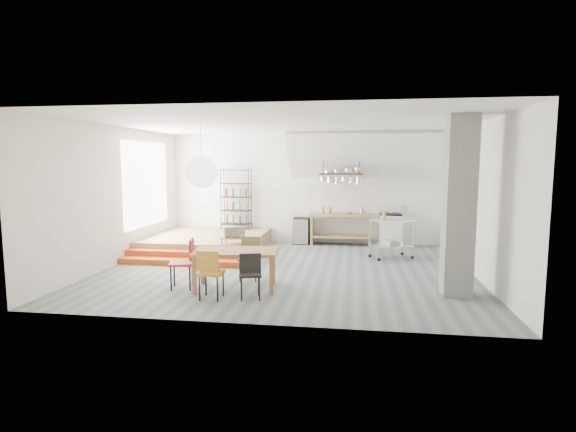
% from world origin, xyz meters
% --- Properties ---
extents(floor, '(8.00, 8.00, 0.00)m').
position_xyz_m(floor, '(0.00, 0.00, 0.00)').
color(floor, '#576164').
rests_on(floor, ground).
extents(wall_back, '(8.00, 0.04, 3.20)m').
position_xyz_m(wall_back, '(0.00, 3.50, 1.60)').
color(wall_back, silver).
rests_on(wall_back, ground).
extents(wall_left, '(0.04, 7.00, 3.20)m').
position_xyz_m(wall_left, '(-4.00, 0.00, 1.60)').
color(wall_left, silver).
rests_on(wall_left, ground).
extents(wall_right, '(0.04, 7.00, 3.20)m').
position_xyz_m(wall_right, '(4.00, 0.00, 1.60)').
color(wall_right, silver).
rests_on(wall_right, ground).
extents(ceiling, '(8.00, 7.00, 0.02)m').
position_xyz_m(ceiling, '(0.00, 0.00, 3.20)').
color(ceiling, white).
rests_on(ceiling, wall_back).
extents(slope_ceiling, '(4.40, 1.44, 1.32)m').
position_xyz_m(slope_ceiling, '(1.80, 2.90, 2.55)').
color(slope_ceiling, white).
rests_on(slope_ceiling, wall_back).
extents(window_pane, '(0.02, 2.50, 2.20)m').
position_xyz_m(window_pane, '(-3.98, 1.50, 1.80)').
color(window_pane, white).
rests_on(window_pane, wall_left).
extents(platform, '(3.00, 3.00, 0.40)m').
position_xyz_m(platform, '(-2.50, 2.00, 0.20)').
color(platform, '#936B49').
rests_on(platform, ground).
extents(step_lower, '(3.00, 0.35, 0.13)m').
position_xyz_m(step_lower, '(-2.50, 0.05, 0.07)').
color(step_lower, '#BE4616').
rests_on(step_lower, ground).
extents(step_upper, '(3.00, 0.35, 0.27)m').
position_xyz_m(step_upper, '(-2.50, 0.40, 0.13)').
color(step_upper, '#BE4616').
rests_on(step_upper, ground).
extents(concrete_column, '(0.50, 0.50, 3.20)m').
position_xyz_m(concrete_column, '(3.30, -1.50, 1.60)').
color(concrete_column, slate).
rests_on(concrete_column, ground).
extents(kitchen_counter, '(1.80, 0.60, 0.91)m').
position_xyz_m(kitchen_counter, '(1.10, 3.15, 0.63)').
color(kitchen_counter, '#936B49').
rests_on(kitchen_counter, ground).
extents(stove, '(0.60, 0.60, 1.18)m').
position_xyz_m(stove, '(2.50, 3.16, 0.48)').
color(stove, white).
rests_on(stove, ground).
extents(pot_rack, '(1.20, 0.50, 1.43)m').
position_xyz_m(pot_rack, '(1.13, 2.92, 1.98)').
color(pot_rack, '#3A2417').
rests_on(pot_rack, ceiling).
extents(wire_shelving, '(0.88, 0.38, 1.80)m').
position_xyz_m(wire_shelving, '(-2.00, 3.20, 1.33)').
color(wire_shelving, black).
rests_on(wire_shelving, platform).
extents(microwave_shelf, '(0.60, 0.40, 0.16)m').
position_xyz_m(microwave_shelf, '(-1.40, 0.75, 0.55)').
color(microwave_shelf, '#936B49').
rests_on(microwave_shelf, platform).
extents(paper_lantern, '(0.60, 0.60, 0.60)m').
position_xyz_m(paper_lantern, '(-1.32, -1.78, 2.20)').
color(paper_lantern, white).
rests_on(paper_lantern, ceiling).
extents(dining_table, '(1.65, 1.07, 0.73)m').
position_xyz_m(dining_table, '(-0.72, -1.70, 0.66)').
color(dining_table, brown).
rests_on(dining_table, ground).
extents(chair_mustard, '(0.41, 0.41, 0.88)m').
position_xyz_m(chair_mustard, '(-0.98, -2.44, 0.52)').
color(chair_mustard, '#A56D1C').
rests_on(chair_mustard, ground).
extents(chair_black, '(0.47, 0.47, 0.84)m').
position_xyz_m(chair_black, '(-0.29, -2.35, 0.50)').
color(chair_black, black).
rests_on(chair_black, ground).
extents(chair_olive, '(0.42, 0.42, 0.86)m').
position_xyz_m(chair_olive, '(-0.62, -0.98, 0.52)').
color(chair_olive, olive).
rests_on(chair_olive, ground).
extents(chair_red, '(0.52, 0.52, 0.94)m').
position_xyz_m(chair_red, '(-1.65, -1.82, 0.56)').
color(chair_red, red).
rests_on(chair_red, ground).
extents(rolling_cart, '(1.12, 0.91, 0.98)m').
position_xyz_m(rolling_cart, '(2.40, 1.49, 0.64)').
color(rolling_cart, silver).
rests_on(rolling_cart, ground).
extents(mini_fridge, '(0.45, 0.45, 0.77)m').
position_xyz_m(mini_fridge, '(-0.04, 3.20, 0.38)').
color(mini_fridge, black).
rests_on(mini_fridge, ground).
extents(microwave, '(0.57, 0.46, 0.27)m').
position_xyz_m(microwave, '(-1.40, 0.75, 0.70)').
color(microwave, beige).
rests_on(microwave, microwave_shelf).
extents(bowl, '(0.25, 0.25, 0.05)m').
position_xyz_m(bowl, '(1.35, 3.10, 0.93)').
color(bowl, silver).
rests_on(bowl, kitchen_counter).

